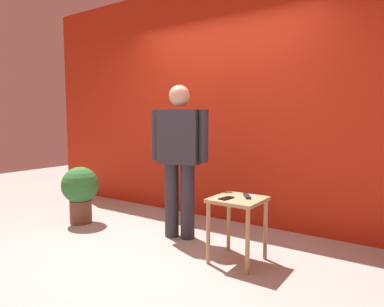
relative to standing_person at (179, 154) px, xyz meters
The scene contains 7 objects.
ground_plane 1.06m from the standing_person, 89.54° to the right, with size 12.00×12.00×0.00m, color #9E9991.
back_wall_red 1.07m from the standing_person, 89.72° to the left, with size 6.09×0.12×2.97m, color #B22610.
standing_person is the anchor object (origin of this frame).
side_table 0.94m from the standing_person, 15.77° to the right, with size 0.43×0.43×0.57m.
cell_phone 0.86m from the standing_person, 23.11° to the right, with size 0.07×0.14×0.01m, color black.
tv_remote 0.92m from the standing_person, 10.57° to the right, with size 0.04×0.17×0.02m, color black.
potted_plant 1.41m from the standing_person, 168.58° to the right, with size 0.44×0.44×0.69m.
Camera 1 is at (2.12, -2.34, 1.25)m, focal length 32.22 mm.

